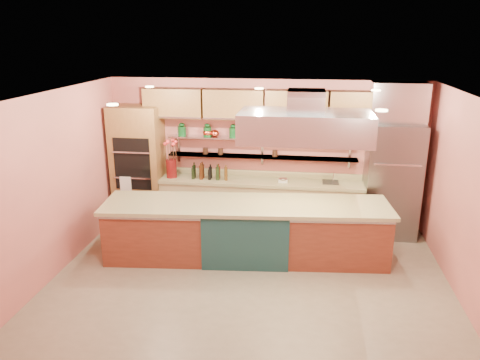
# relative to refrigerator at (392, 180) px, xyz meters

# --- Properties ---
(floor) EXTENTS (6.00, 5.00, 0.02)m
(floor) POSITION_rel_refrigerator_xyz_m (-2.35, -2.14, -1.06)
(floor) COLOR gray
(floor) RESTS_ON ground
(ceiling) EXTENTS (6.00, 5.00, 0.02)m
(ceiling) POSITION_rel_refrigerator_xyz_m (-2.35, -2.14, 1.75)
(ceiling) COLOR black
(ceiling) RESTS_ON wall_back
(wall_back) EXTENTS (6.00, 0.04, 2.80)m
(wall_back) POSITION_rel_refrigerator_xyz_m (-2.35, 0.36, 0.35)
(wall_back) COLOR #C4675C
(wall_back) RESTS_ON floor
(wall_front) EXTENTS (6.00, 0.04, 2.80)m
(wall_front) POSITION_rel_refrigerator_xyz_m (-2.35, -4.64, 0.35)
(wall_front) COLOR #C4675C
(wall_front) RESTS_ON floor
(wall_left) EXTENTS (0.04, 5.00, 2.80)m
(wall_left) POSITION_rel_refrigerator_xyz_m (-5.35, -2.14, 0.35)
(wall_left) COLOR #C4675C
(wall_left) RESTS_ON floor
(wall_right) EXTENTS (0.04, 5.00, 2.80)m
(wall_right) POSITION_rel_refrigerator_xyz_m (0.65, -2.14, 0.35)
(wall_right) COLOR #C4675C
(wall_right) RESTS_ON floor
(oven_stack) EXTENTS (0.95, 0.64, 2.30)m
(oven_stack) POSITION_rel_refrigerator_xyz_m (-4.80, 0.04, 0.10)
(oven_stack) COLOR brown
(oven_stack) RESTS_ON floor
(refrigerator) EXTENTS (0.95, 0.72, 2.10)m
(refrigerator) POSITION_rel_refrigerator_xyz_m (0.00, 0.00, 0.00)
(refrigerator) COLOR slate
(refrigerator) RESTS_ON floor
(back_counter) EXTENTS (3.84, 0.64, 0.93)m
(back_counter) POSITION_rel_refrigerator_xyz_m (-2.40, 0.06, -0.58)
(back_counter) COLOR tan
(back_counter) RESTS_ON floor
(wall_shelf_lower) EXTENTS (3.60, 0.26, 0.03)m
(wall_shelf_lower) POSITION_rel_refrigerator_xyz_m (-2.40, 0.23, 0.30)
(wall_shelf_lower) COLOR #B4B7BC
(wall_shelf_lower) RESTS_ON wall_back
(wall_shelf_upper) EXTENTS (3.60, 0.26, 0.03)m
(wall_shelf_upper) POSITION_rel_refrigerator_xyz_m (-2.40, 0.23, 0.65)
(wall_shelf_upper) COLOR #B4B7BC
(wall_shelf_upper) RESTS_ON wall_back
(upper_cabinets) EXTENTS (4.60, 0.36, 0.55)m
(upper_cabinets) POSITION_rel_refrigerator_xyz_m (-2.35, 0.18, 1.30)
(upper_cabinets) COLOR brown
(upper_cabinets) RESTS_ON wall_back
(range_hood) EXTENTS (2.00, 1.00, 0.45)m
(range_hood) POSITION_rel_refrigerator_xyz_m (-1.60, -1.31, 1.20)
(range_hood) COLOR #B4B7BC
(range_hood) RESTS_ON ceiling
(ceiling_downlights) EXTENTS (4.00, 2.80, 0.02)m
(ceiling_downlights) POSITION_rel_refrigerator_xyz_m (-2.35, -1.94, 1.72)
(ceiling_downlights) COLOR #FFE5A5
(ceiling_downlights) RESTS_ON ceiling
(island) EXTENTS (4.65, 1.41, 0.95)m
(island) POSITION_rel_refrigerator_xyz_m (-2.50, -1.31, -0.57)
(island) COLOR brown
(island) RESTS_ON floor
(flower_vase) EXTENTS (0.21, 0.21, 0.36)m
(flower_vase) POSITION_rel_refrigerator_xyz_m (-4.13, 0.01, 0.06)
(flower_vase) COLOR #5E0E0F
(flower_vase) RESTS_ON back_counter
(oil_bottle_cluster) EXTENTS (0.79, 0.39, 0.24)m
(oil_bottle_cluster) POSITION_rel_refrigerator_xyz_m (-3.37, 0.01, 0.00)
(oil_bottle_cluster) COLOR black
(oil_bottle_cluster) RESTS_ON back_counter
(kitchen_scale) EXTENTS (0.18, 0.14, 0.10)m
(kitchen_scale) POSITION_rel_refrigerator_xyz_m (-1.97, 0.01, -0.07)
(kitchen_scale) COLOR silver
(kitchen_scale) RESTS_ON back_counter
(bar_faucet) EXTENTS (0.03, 0.03, 0.21)m
(bar_faucet) POSITION_rel_refrigerator_xyz_m (-1.04, 0.11, -0.01)
(bar_faucet) COLOR white
(bar_faucet) RESTS_ON back_counter
(copper_kettle) EXTENTS (0.17, 0.17, 0.13)m
(copper_kettle) POSITION_rel_refrigerator_xyz_m (-3.30, 0.23, 0.73)
(copper_kettle) COLOR #CE4A2F
(copper_kettle) RESTS_ON wall_shelf_upper
(green_canister) EXTENTS (0.20, 0.20, 0.19)m
(green_canister) POSITION_rel_refrigerator_xyz_m (-2.71, 0.23, 0.76)
(green_canister) COLOR #0D4018
(green_canister) RESTS_ON wall_shelf_upper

